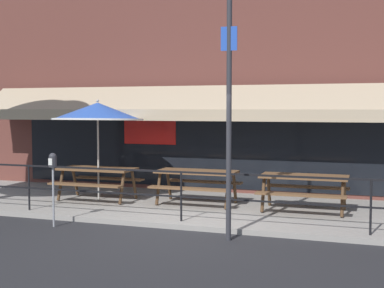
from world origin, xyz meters
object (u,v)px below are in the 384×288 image
Objects in this scene: parking_meter_near at (53,167)px; street_sign_pole at (229,98)px; patio_umbrella_left at (98,112)px; picnic_table_right at (304,183)px; picnic_table_centre at (197,178)px; picnic_table_left at (97,175)px.

street_sign_pole reaches higher than parking_meter_near.
street_sign_pole is (3.83, -2.38, 0.26)m from patio_umbrella_left.
picnic_table_right is 1.27× the size of parking_meter_near.
picnic_table_right is (2.40, -0.07, 0.00)m from picnic_table_centre.
picnic_table_centre is 0.38× the size of street_sign_pole.
patio_umbrella_left is 4.52m from street_sign_pole.
picnic_table_left is at bearing -90.00° from patio_umbrella_left.
parking_meter_near reaches higher than picnic_table_left.
picnic_table_left is 1.00× the size of picnic_table_centre.
patio_umbrella_left reaches higher than picnic_table_centre.
parking_meter_near reaches higher than picnic_table_right.
picnic_table_left is 1.00× the size of picnic_table_right.
parking_meter_near is 3.67m from street_sign_pole.
picnic_table_right is 0.76× the size of patio_umbrella_left.
picnic_table_centre is at bearing 119.25° from street_sign_pole.
street_sign_pole is at bearing -111.12° from picnic_table_right.
picnic_table_left is at bearing 99.29° from parking_meter_near.
patio_umbrella_left is at bearing 148.12° from street_sign_pole.
street_sign_pole is at bearing -31.88° from patio_umbrella_left.
picnic_table_centre is at bearing 5.50° from picnic_table_left.
street_sign_pole is (3.43, 0.09, 1.29)m from parking_meter_near.
parking_meter_near is (-4.40, -2.58, 0.44)m from picnic_table_right.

